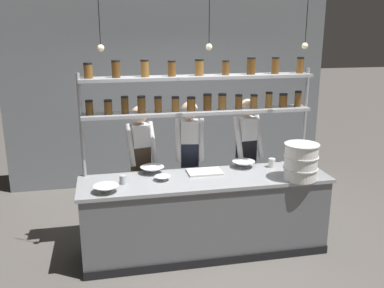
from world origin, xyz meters
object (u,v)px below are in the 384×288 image
object	(u,v)px
chef_center	(190,157)
serving_cup_by_board	(272,163)
prep_bowl_near_left	(163,178)
prep_bowl_center_back	(152,170)
container_stack	(301,162)
prep_bowl_center_front	(244,164)
cutting_board	(204,172)
chef_right	(246,153)
spice_shelf_unit	(199,98)
serving_cup_front	(123,180)
chef_left	(141,161)
prep_bowl_near_right	(106,189)

from	to	relation	value
chef_center	serving_cup_by_board	xyz separation A→B (m)	(0.93, -0.45, 0.00)
prep_bowl_near_left	serving_cup_by_board	xyz separation A→B (m)	(1.37, 0.18, 0.03)
chef_center	prep_bowl_center_back	world-z (taller)	chef_center
prep_bowl_center_back	serving_cup_by_board	world-z (taller)	serving_cup_by_board
container_stack	prep_bowl_center_front	xyz separation A→B (m)	(-0.49, 0.52, -0.17)
prep_bowl_center_back	serving_cup_by_board	distance (m)	1.45
cutting_board	prep_bowl_near_left	world-z (taller)	prep_bowl_near_left
prep_bowl_center_front	prep_bowl_center_back	size ratio (longest dim) A/B	1.00
prep_bowl_near_left	chef_right	bearing A→B (deg)	26.84
spice_shelf_unit	container_stack	distance (m)	1.36
container_stack	prep_bowl_near_left	xyz separation A→B (m)	(-1.52, 0.27, -0.18)
cutting_board	serving_cup_by_board	distance (m)	0.85
serving_cup_front	cutting_board	bearing A→B (deg)	9.91
chef_left	serving_cup_by_board	world-z (taller)	chef_left
cutting_board	serving_cup_front	bearing A→B (deg)	-170.09
chef_right	container_stack	bearing A→B (deg)	-76.19
prep_bowl_center_front	serving_cup_front	bearing A→B (deg)	-169.53
cutting_board	prep_bowl_center_front	xyz separation A→B (m)	(0.52, 0.10, 0.03)
cutting_board	serving_cup_by_board	size ratio (longest dim) A/B	3.65
serving_cup_front	prep_bowl_near_left	bearing A→B (deg)	2.93
prep_bowl_near_left	prep_bowl_center_back	bearing A→B (deg)	107.43
prep_bowl_near_right	serving_cup_by_board	xyz separation A→B (m)	(1.99, 0.41, 0.02)
prep_bowl_center_front	chef_left	bearing A→B (deg)	160.10
prep_bowl_near_left	serving_cup_front	distance (m)	0.44
spice_shelf_unit	prep_bowl_near_right	xyz separation A→B (m)	(-1.11, -0.55, -0.82)
prep_bowl_near_right	chef_right	bearing A→B (deg)	24.65
chef_left	container_stack	bearing A→B (deg)	-42.80
cutting_board	prep_bowl_center_back	world-z (taller)	prep_bowl_center_back
container_stack	cutting_board	distance (m)	1.11
chef_center	prep_bowl_near_left	bearing A→B (deg)	-115.59
chef_center	chef_right	distance (m)	0.75
prep_bowl_center_front	serving_cup_front	world-z (taller)	serving_cup_front
prep_bowl_center_front	serving_cup_by_board	distance (m)	0.34
chef_right	cutting_board	distance (m)	0.81
prep_bowl_near_right	prep_bowl_center_front	bearing A→B (deg)	16.15
prep_bowl_near_right	chef_center	bearing A→B (deg)	39.12
spice_shelf_unit	serving_cup_front	world-z (taller)	spice_shelf_unit
prep_bowl_center_back	serving_cup_front	distance (m)	0.46
chef_center	chef_right	size ratio (longest dim) A/B	0.99
spice_shelf_unit	cutting_board	world-z (taller)	spice_shelf_unit
chef_right	serving_cup_front	world-z (taller)	chef_right
chef_right	serving_cup_by_board	bearing A→B (deg)	-73.23
chef_right	prep_bowl_center_front	xyz separation A→B (m)	(-0.15, -0.35, -0.02)
chef_left	chef_right	distance (m)	1.37
prep_bowl_center_front	serving_cup_by_board	xyz separation A→B (m)	(0.34, -0.07, 0.02)
chef_center	cutting_board	world-z (taller)	chef_center
container_stack	prep_bowl_center_back	size ratio (longest dim) A/B	1.46
prep_bowl_center_back	prep_bowl_near_right	xyz separation A→B (m)	(-0.54, -0.50, -0.00)
container_stack	prep_bowl_near_right	distance (m)	2.15
cutting_board	prep_bowl_center_front	size ratio (longest dim) A/B	1.42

